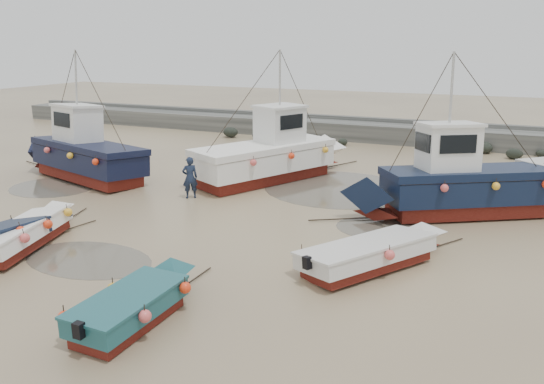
{
  "coord_description": "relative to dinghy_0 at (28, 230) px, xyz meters",
  "views": [
    {
      "loc": [
        8.59,
        -14.09,
        6.54
      ],
      "look_at": [
        1.32,
        2.65,
        1.4
      ],
      "focal_mm": 35.0,
      "sensor_mm": 36.0,
      "label": 1
    }
  ],
  "objects": [
    {
      "name": "ground",
      "position": [
        5.52,
        2.04,
        -0.54
      ],
      "size": [
        120.0,
        120.0,
        0.0
      ],
      "primitive_type": "plane",
      "color": "tan",
      "rests_on": "ground"
    },
    {
      "name": "seawall",
      "position": [
        5.57,
        24.03,
        0.09
      ],
      "size": [
        60.0,
        4.92,
        1.5
      ],
      "color": "slate",
      "rests_on": "ground"
    },
    {
      "name": "cabin_boat_2",
      "position": [
        12.63,
        8.89,
        0.82
      ],
      "size": [
        8.71,
        5.89,
        6.22
      ],
      "rotation": [
        0.0,
        0.0,
        2.11
      ],
      "color": "maroon",
      "rests_on": "ground"
    },
    {
      "name": "dinghy_0",
      "position": [
        0.0,
        0.0,
        0.0
      ],
      "size": [
        2.76,
        6.42,
        1.43
      ],
      "rotation": [
        0.0,
        0.0,
        0.27
      ],
      "color": "maroon",
      "rests_on": "ground"
    },
    {
      "name": "puddle_b",
      "position": [
        10.38,
        6.28,
        -0.54
      ],
      "size": [
        3.08,
        3.08,
        0.01
      ],
      "primitive_type": "cylinder",
      "color": "#585245",
      "rests_on": "ground"
    },
    {
      "name": "puddle_a",
      "position": [
        2.67,
        -0.2,
        -0.54
      ],
      "size": [
        4.4,
        4.4,
        0.01
      ],
      "primitive_type": "cylinder",
      "color": "#585245",
      "rests_on": "ground"
    },
    {
      "name": "cabin_boat_0",
      "position": [
        -4.9,
        7.81,
        0.81
      ],
      "size": [
        9.75,
        4.49,
        6.22
      ],
      "rotation": [
        0.0,
        0.0,
        1.29
      ],
      "color": "maroon",
      "rests_on": "ground"
    },
    {
      "name": "puddle_c",
      "position": [
        -4.95,
        5.9,
        -0.54
      ],
      "size": [
        4.04,
        4.04,
        0.01
      ],
      "primitive_type": "cylinder",
      "color": "#585245",
      "rests_on": "ground"
    },
    {
      "name": "dinghy_3",
      "position": [
        11.1,
        2.85,
        -0.0
      ],
      "size": [
        4.34,
        6.04,
        1.43
      ],
      "rotation": [
        0.0,
        0.0,
        -0.57
      ],
      "color": "maroon",
      "rests_on": "ground"
    },
    {
      "name": "dinghy_2",
      "position": [
        6.48,
        -2.63,
        0.02
      ],
      "size": [
        1.98,
        5.32,
        1.43
      ],
      "rotation": [
        0.0,
        0.0,
        -0.03
      ],
      "color": "maroon",
      "rests_on": "ground"
    },
    {
      "name": "person",
      "position": [
        1.97,
        6.96,
        -0.54
      ],
      "size": [
        0.8,
        0.77,
        1.84
      ],
      "primitive_type": "imported",
      "rotation": [
        0.0,
        0.0,
        3.84
      ],
      "color": "#182238",
      "rests_on": "ground"
    },
    {
      "name": "puddle_d",
      "position": [
        7.4,
        11.08,
        -0.54
      ],
      "size": [
        6.87,
        6.87,
        0.01
      ],
      "primitive_type": "cylinder",
      "color": "#585245",
      "rests_on": "ground"
    },
    {
      "name": "cabin_boat_1",
      "position": [
        4.02,
        11.45,
        0.79
      ],
      "size": [
        6.03,
        9.87,
        6.22
      ],
      "rotation": [
        0.0,
        0.0,
        -0.47
      ],
      "color": "maroon",
      "rests_on": "ground"
    }
  ]
}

